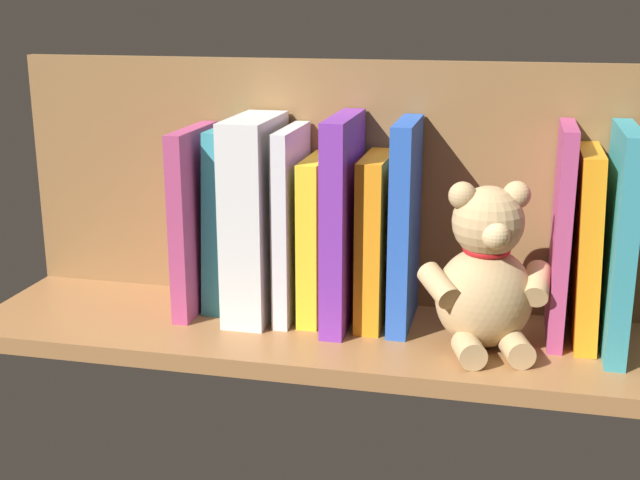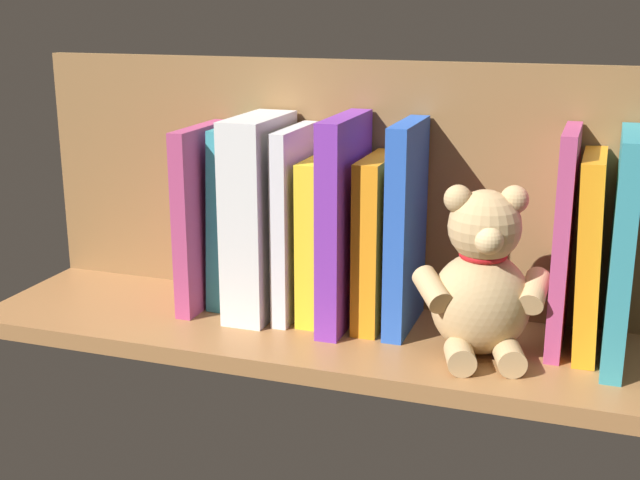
# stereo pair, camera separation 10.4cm
# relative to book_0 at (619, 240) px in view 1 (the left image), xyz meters

# --- Properties ---
(ground_plane) EXTENTS (0.89, 0.26, 0.02)m
(ground_plane) POSITION_rel_book_0_xyz_m (0.35, 0.02, -0.14)
(ground_plane) COLOR #9E6B3D
(shelf_back_panel) EXTENTS (0.89, 0.02, 0.33)m
(shelf_back_panel) POSITION_rel_book_0_xyz_m (0.35, -0.09, 0.03)
(shelf_back_panel) COLOR olive
(shelf_back_panel) RESTS_ON ground_plane
(book_0) EXTENTS (0.02, 0.16, 0.26)m
(book_0) POSITION_rel_book_0_xyz_m (0.00, 0.00, 0.00)
(book_0) COLOR teal
(book_0) RESTS_ON ground_plane
(book_1) EXTENTS (0.03, 0.13, 0.23)m
(book_1) POSITION_rel_book_0_xyz_m (0.03, -0.02, -0.01)
(book_1) COLOR orange
(book_1) RESTS_ON ground_plane
(book_2) EXTENTS (0.02, 0.13, 0.26)m
(book_2) POSITION_rel_book_0_xyz_m (0.06, -0.02, -0.00)
(book_2) COLOR #B23F72
(book_2) RESTS_ON ground_plane
(teddy_bear) EXTENTS (0.16, 0.15, 0.20)m
(teddy_bear) POSITION_rel_book_0_xyz_m (0.15, 0.04, -0.04)
(teddy_bear) COLOR tan
(teddy_bear) RESTS_ON ground_plane
(book_3) EXTENTS (0.03, 0.13, 0.26)m
(book_3) POSITION_rel_book_0_xyz_m (0.25, -0.02, -0.00)
(book_3) COLOR blue
(book_3) RESTS_ON ground_plane
(book_4) EXTENTS (0.03, 0.12, 0.22)m
(book_4) POSITION_rel_book_0_xyz_m (0.29, -0.02, -0.02)
(book_4) COLOR orange
(book_4) RESTS_ON ground_plane
(book_5) EXTENTS (0.03, 0.15, 0.27)m
(book_5) POSITION_rel_book_0_xyz_m (0.33, -0.01, 0.00)
(book_5) COLOR purple
(book_5) RESTS_ON ground_plane
(book_6) EXTENTS (0.03, 0.12, 0.21)m
(book_6) POSITION_rel_book_0_xyz_m (0.37, -0.02, -0.03)
(book_6) COLOR yellow
(book_6) RESTS_ON ground_plane
(book_7) EXTENTS (0.02, 0.13, 0.25)m
(book_7) POSITION_rel_book_0_xyz_m (0.40, -0.02, -0.01)
(book_7) COLOR silver
(book_7) RESTS_ON ground_plane
(dictionary_thick_white) EXTENTS (0.05, 0.14, 0.26)m
(dictionary_thick_white) POSITION_rel_book_0_xyz_m (0.44, -0.01, -0.00)
(dictionary_thick_white) COLOR white
(dictionary_thick_white) RESTS_ON ground_plane
(book_8) EXTENTS (0.04, 0.10, 0.24)m
(book_8) POSITION_rel_book_0_xyz_m (0.49, -0.03, -0.01)
(book_8) COLOR teal
(book_8) RESTS_ON ground_plane
(book_9) EXTENTS (0.02, 0.14, 0.24)m
(book_9) POSITION_rel_book_0_xyz_m (0.53, -0.01, -0.01)
(book_9) COLOR #B23F72
(book_9) RESTS_ON ground_plane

